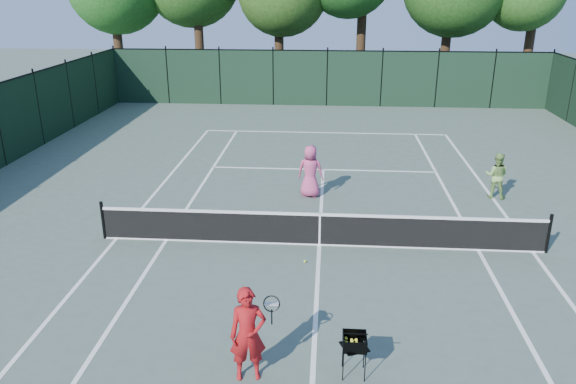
# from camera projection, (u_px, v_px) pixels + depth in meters

# --- Properties ---
(ground) EXTENTS (90.00, 90.00, 0.00)m
(ground) POSITION_uv_depth(u_px,v_px,m) (319.00, 245.00, 14.79)
(ground) COLOR #48574C
(ground) RESTS_ON ground
(sideline_doubles_left) EXTENTS (0.10, 23.77, 0.01)m
(sideline_doubles_left) POSITION_uv_depth(u_px,v_px,m) (117.00, 238.00, 15.17)
(sideline_doubles_left) COLOR white
(sideline_doubles_left) RESTS_ON ground
(sideline_doubles_right) EXTENTS (0.10, 23.77, 0.01)m
(sideline_doubles_right) POSITION_uv_depth(u_px,v_px,m) (533.00, 252.00, 14.41)
(sideline_doubles_right) COLOR white
(sideline_doubles_right) RESTS_ON ground
(sideline_singles_left) EXTENTS (0.10, 23.77, 0.01)m
(sideline_singles_left) POSITION_uv_depth(u_px,v_px,m) (166.00, 240.00, 15.08)
(sideline_singles_left) COLOR white
(sideline_singles_left) RESTS_ON ground
(sideline_singles_right) EXTENTS (0.10, 23.77, 0.01)m
(sideline_singles_right) POSITION_uv_depth(u_px,v_px,m) (478.00, 250.00, 14.50)
(sideline_singles_right) COLOR white
(sideline_singles_right) RESTS_ON ground
(baseline_far) EXTENTS (10.97, 0.10, 0.01)m
(baseline_far) POSITION_uv_depth(u_px,v_px,m) (325.00, 133.00, 25.89)
(baseline_far) COLOR white
(baseline_far) RESTS_ON ground
(service_line_far) EXTENTS (8.23, 0.10, 0.01)m
(service_line_far) POSITION_uv_depth(u_px,v_px,m) (323.00, 170.00, 20.77)
(service_line_far) COLOR white
(service_line_far) RESTS_ON ground
(center_service_line) EXTENTS (0.10, 12.80, 0.01)m
(center_service_line) POSITION_uv_depth(u_px,v_px,m) (319.00, 245.00, 14.79)
(center_service_line) COLOR white
(center_service_line) RESTS_ON ground
(tennis_net) EXTENTS (11.69, 0.09, 1.06)m
(tennis_net) POSITION_uv_depth(u_px,v_px,m) (320.00, 229.00, 14.62)
(tennis_net) COLOR black
(tennis_net) RESTS_ON ground
(fence_far) EXTENTS (24.00, 0.05, 3.00)m
(fence_far) POSITION_uv_depth(u_px,v_px,m) (327.00, 79.00, 31.08)
(fence_far) COLOR black
(fence_far) RESTS_ON ground
(coach) EXTENTS (0.87, 0.76, 1.74)m
(coach) POSITION_uv_depth(u_px,v_px,m) (248.00, 334.00, 9.56)
(coach) COLOR #A51216
(coach) RESTS_ON ground
(player_pink) EXTENTS (0.90, 0.66, 1.69)m
(player_pink) POSITION_uv_depth(u_px,v_px,m) (310.00, 171.00, 17.91)
(player_pink) COLOR #C34576
(player_pink) RESTS_ON ground
(player_green) EXTENTS (0.85, 0.75, 1.48)m
(player_green) POSITION_uv_depth(u_px,v_px,m) (496.00, 175.00, 17.84)
(player_green) COLOR #82AE57
(player_green) RESTS_ON ground
(ball_hopper) EXTENTS (0.54, 0.54, 0.80)m
(ball_hopper) POSITION_uv_depth(u_px,v_px,m) (355.00, 342.00, 9.69)
(ball_hopper) COLOR black
(ball_hopper) RESTS_ON ground
(loose_ball_midcourt) EXTENTS (0.07, 0.07, 0.07)m
(loose_ball_midcourt) POSITION_uv_depth(u_px,v_px,m) (305.00, 261.00, 13.86)
(loose_ball_midcourt) COLOR #C3D72C
(loose_ball_midcourt) RESTS_ON ground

